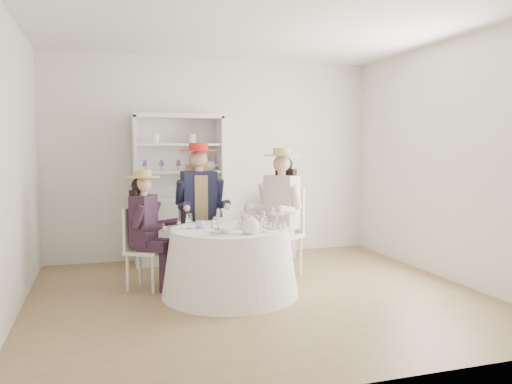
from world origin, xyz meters
name	(u,v)px	position (x,y,z in m)	size (l,w,h in m)	color
ground	(259,296)	(0.00, 0.00, 0.00)	(4.50, 4.50, 0.00)	olive
ceiling	(259,23)	(0.00, 0.00, 2.70)	(4.50, 4.50, 0.00)	white
wall_back	(215,158)	(0.00, 2.00, 1.35)	(4.50, 4.50, 0.00)	silver
wall_front	(358,173)	(0.00, -2.00, 1.35)	(4.50, 4.50, 0.00)	silver
wall_left	(9,165)	(-2.25, 0.00, 1.35)	(4.50, 4.50, 0.00)	silver
wall_right	(450,161)	(2.25, 0.00, 1.35)	(4.50, 4.50, 0.00)	silver
tea_table	(230,262)	(-0.26, 0.14, 0.34)	(1.39, 1.39, 0.68)	white
hutch	(179,210)	(-0.54, 1.77, 0.68)	(1.15, 0.46, 1.93)	silver
side_table	(278,232)	(0.82, 1.73, 0.32)	(0.42, 0.42, 0.65)	silver
hatbox	(278,199)	(0.82, 1.73, 0.79)	(0.27, 0.27, 0.27)	black
guest_left	(146,222)	(-1.06, 0.59, 0.72)	(0.54, 0.50, 1.27)	silver
guest_mid	(199,200)	(-0.40, 1.05, 0.88)	(0.56, 0.59, 1.55)	silver
guest_right	(280,204)	(0.48, 0.68, 0.84)	(0.64, 0.60, 1.49)	silver
spare_chair	(200,231)	(-0.37, 1.19, 0.49)	(0.50, 0.50, 0.91)	silver
teacup_a	(200,225)	(-0.56, 0.21, 0.72)	(0.10, 0.10, 0.08)	white
teacup_b	(217,221)	(-0.34, 0.40, 0.72)	(0.08, 0.08, 0.07)	white
teacup_c	(247,222)	(-0.04, 0.32, 0.72)	(0.08, 0.08, 0.07)	white
flower_bowl	(252,226)	(-0.05, 0.08, 0.71)	(0.21, 0.21, 0.05)	white
flower_arrangement	(249,220)	(-0.07, 0.11, 0.77)	(0.17, 0.17, 0.06)	#DC6E82
table_teapot	(250,226)	(-0.16, -0.24, 0.76)	(0.24, 0.17, 0.18)	white
sandwich_plate	(222,232)	(-0.41, -0.15, 0.70)	(0.25, 0.25, 0.05)	white
cupcake_stand	(276,221)	(0.18, -0.01, 0.76)	(0.22, 0.22, 0.21)	white
stemware_set	(230,221)	(-0.26, 0.14, 0.76)	(0.87, 0.84, 0.15)	white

